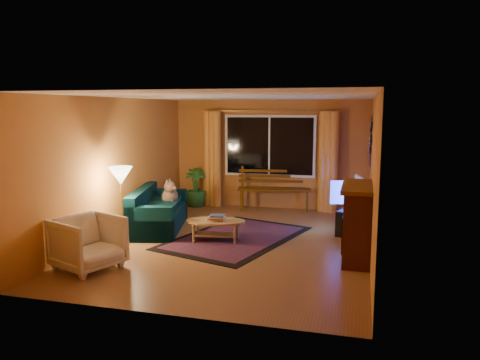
% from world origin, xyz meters
% --- Properties ---
extents(floor, '(4.50, 6.00, 0.02)m').
position_xyz_m(floor, '(0.00, 0.00, -0.01)').
color(floor, brown).
rests_on(floor, ground).
extents(ceiling, '(4.50, 6.00, 0.02)m').
position_xyz_m(ceiling, '(0.00, 0.00, 2.51)').
color(ceiling, white).
rests_on(ceiling, ground).
extents(wall_back, '(4.50, 0.02, 2.50)m').
position_xyz_m(wall_back, '(0.00, 3.01, 1.25)').
color(wall_back, '#C47630').
rests_on(wall_back, ground).
extents(wall_left, '(0.02, 6.00, 2.50)m').
position_xyz_m(wall_left, '(-2.26, 0.00, 1.25)').
color(wall_left, '#C47630').
rests_on(wall_left, ground).
extents(wall_right, '(0.02, 6.00, 2.50)m').
position_xyz_m(wall_right, '(2.26, 0.00, 1.25)').
color(wall_right, '#C47630').
rests_on(wall_right, ground).
extents(window, '(2.00, 0.02, 1.30)m').
position_xyz_m(window, '(0.00, 2.94, 1.45)').
color(window, black).
rests_on(window, wall_back).
extents(curtain_rod, '(3.20, 0.03, 0.03)m').
position_xyz_m(curtain_rod, '(0.00, 2.90, 2.25)').
color(curtain_rod, '#BF8C3F').
rests_on(curtain_rod, wall_back).
extents(curtain_left, '(0.36, 0.36, 2.24)m').
position_xyz_m(curtain_left, '(-1.35, 2.88, 1.12)').
color(curtain_left, '#F0983A').
rests_on(curtain_left, ground).
extents(curtain_right, '(0.36, 0.36, 2.24)m').
position_xyz_m(curtain_right, '(1.35, 2.88, 1.12)').
color(curtain_right, '#F0983A').
rests_on(curtain_right, ground).
extents(bench, '(1.70, 0.76, 0.49)m').
position_xyz_m(bench, '(0.17, 2.71, 0.25)').
color(bench, '#4F2A06').
rests_on(bench, ground).
extents(potted_plant, '(0.65, 0.65, 0.91)m').
position_xyz_m(potted_plant, '(-1.72, 2.70, 0.45)').
color(potted_plant, '#235B1E').
rests_on(potted_plant, ground).
extents(sofa, '(1.26, 2.08, 0.78)m').
position_xyz_m(sofa, '(-1.67, 0.49, 0.39)').
color(sofa, black).
rests_on(sofa, ground).
extents(dog, '(0.48, 0.54, 0.49)m').
position_xyz_m(dog, '(-1.62, 0.92, 0.63)').
color(dog, '#826248').
rests_on(dog, sofa).
extents(armchair, '(1.03, 1.06, 0.85)m').
position_xyz_m(armchair, '(-1.69, -1.86, 0.43)').
color(armchair, beige).
rests_on(armchair, ground).
extents(floor_lamp, '(0.24, 0.24, 1.32)m').
position_xyz_m(floor_lamp, '(-1.84, -0.60, 0.66)').
color(floor_lamp, '#BF8C3F').
rests_on(floor_lamp, ground).
extents(rug, '(2.50, 3.18, 0.02)m').
position_xyz_m(rug, '(-0.06, 0.24, 0.01)').
color(rug, maroon).
rests_on(rug, ground).
extents(coffee_table, '(1.18, 1.18, 0.38)m').
position_xyz_m(coffee_table, '(-0.35, -0.03, 0.19)').
color(coffee_table, '#AB8651').
rests_on(coffee_table, ground).
extents(tv_console, '(0.70, 1.19, 0.47)m').
position_xyz_m(tv_console, '(2.00, 1.26, 0.23)').
color(tv_console, black).
rests_on(tv_console, ground).
extents(television, '(0.37, 0.97, 0.56)m').
position_xyz_m(television, '(2.00, 1.26, 0.75)').
color(television, black).
rests_on(television, tv_console).
extents(fireplace, '(0.40, 1.20, 1.10)m').
position_xyz_m(fireplace, '(2.05, -0.40, 0.55)').
color(fireplace, maroon).
rests_on(fireplace, ground).
extents(mirror_cluster, '(0.06, 0.60, 0.56)m').
position_xyz_m(mirror_cluster, '(2.21, 1.30, 1.80)').
color(mirror_cluster, black).
rests_on(mirror_cluster, wall_right).
extents(painting, '(0.04, 0.76, 0.96)m').
position_xyz_m(painting, '(2.22, 2.45, 1.65)').
color(painting, orange).
rests_on(painting, wall_right).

